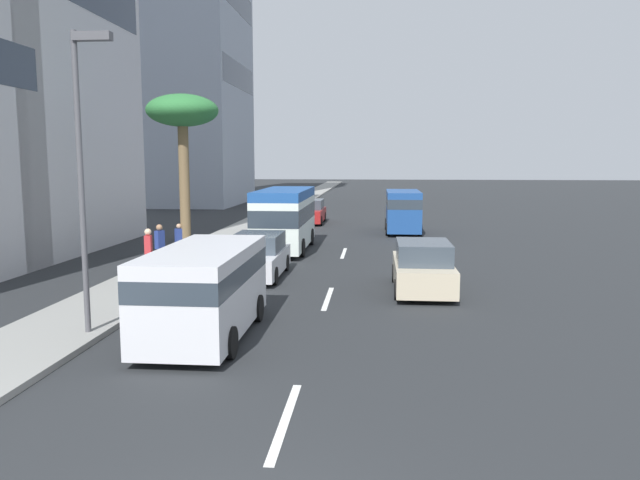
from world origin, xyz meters
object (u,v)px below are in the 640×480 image
minibus_second (285,217)px  palm_tree (183,117)px  van_sixth (205,286)px  pedestrian_near_lamp (160,245)px  car_fifth (257,257)px  pedestrian_mid_block (179,241)px  van_fourth (403,209)px  pedestrian_by_tree (149,251)px  car_lead (310,212)px  street_lamp (84,151)px  car_third (423,268)px

minibus_second → palm_tree: size_ratio=1.00×
van_sixth → pedestrian_near_lamp: van_sixth is taller
car_fifth → pedestrian_mid_block: bearing=-122.9°
van_sixth → car_fifth: bearing=-178.3°
car_fifth → van_sixth: size_ratio=0.84×
van_fourth → pedestrian_near_lamp: (-14.66, 9.68, -0.28)m
minibus_second → pedestrian_near_lamp: bearing=-28.3°
pedestrian_by_tree → palm_tree: (4.37, 0.04, 4.89)m
minibus_second → car_lead: bearing=-179.2°
minibus_second → palm_tree: 7.06m
car_lead → street_lamp: street_lamp is taller
pedestrian_mid_block → car_lead: bearing=41.7°
car_lead → street_lamp: size_ratio=0.66×
car_fifth → street_lamp: (-8.20, 2.52, 3.78)m
van_sixth → pedestrian_mid_block: bearing=-158.8°
van_fourth → palm_tree: size_ratio=0.74×
minibus_second → pedestrian_near_lamp: size_ratio=3.82×
palm_tree → pedestrian_by_tree: bearing=-179.5°
car_third → minibus_second: bearing=33.9°
minibus_second → car_fifth: bearing=-0.2°
minibus_second → pedestrian_mid_block: bearing=-41.2°
car_lead → pedestrian_by_tree: pedestrian_by_tree is taller
car_lead → car_fifth: size_ratio=1.05×
car_lead → pedestrian_near_lamp: size_ratio=2.62×
pedestrian_near_lamp → minibus_second: bearing=-178.6°
minibus_second → pedestrian_near_lamp: minibus_second is taller
van_sixth → pedestrian_by_tree: 7.15m
van_fourth → car_fifth: bearing=157.6°
car_lead → car_fifth: car_lead is taller
car_third → pedestrian_mid_block: bearing=65.3°
car_fifth → pedestrian_by_tree: (-1.76, 3.50, 0.41)m
minibus_second → van_sixth: minibus_second is taller
car_third → pedestrian_by_tree: pedestrian_by_tree is taller
car_lead → car_third: bearing=15.7°
pedestrian_mid_block → pedestrian_by_tree: size_ratio=0.85×
minibus_second → van_fourth: (7.77, -5.96, -0.19)m
pedestrian_near_lamp → palm_tree: (2.71, -0.15, 4.91)m
car_lead → pedestrian_mid_block: (-17.22, 3.62, 0.23)m
pedestrian_by_tree → car_third: bearing=-100.5°
street_lamp → van_sixth: bearing=-83.2°
pedestrian_mid_block → pedestrian_near_lamp: bearing=-124.5°
car_third → palm_tree: palm_tree is taller
pedestrian_near_lamp → car_lead: bearing=-160.4°
car_third → car_fifth: car_third is taller
minibus_second → pedestrian_by_tree: 9.26m
minibus_second → palm_tree: (-4.18, 3.56, 4.44)m
car_fifth → van_sixth: bearing=1.7°
pedestrian_by_tree → street_lamp: 7.33m
car_third → pedestrian_near_lamp: 9.84m
van_sixth → pedestrian_mid_block: 11.06m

